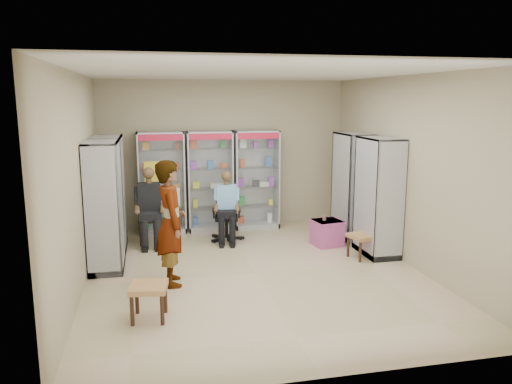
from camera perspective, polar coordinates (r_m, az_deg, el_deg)
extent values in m
plane|color=tan|center=(7.75, -0.05, -9.24)|extent=(6.00, 6.00, 0.00)
cube|color=tan|center=(10.30, -3.59, 4.30)|extent=(5.00, 0.02, 3.00)
cube|color=tan|center=(4.55, 7.99, -3.96)|extent=(5.00, 0.02, 3.00)
cube|color=tan|center=(7.28, -19.68, 1.03)|extent=(0.02, 6.00, 3.00)
cube|color=tan|center=(8.27, 17.15, 2.27)|extent=(0.02, 6.00, 3.00)
cube|color=silver|center=(7.30, -0.06, 13.50)|extent=(5.00, 6.00, 0.02)
cube|color=#A6A9AE|center=(9.99, -10.71, 1.04)|extent=(0.90, 0.50, 2.00)
cube|color=#BBBDC3|center=(10.06, -5.30, 1.25)|extent=(0.90, 0.50, 2.00)
cube|color=silver|center=(10.21, 0.00, 1.44)|extent=(0.90, 0.50, 2.00)
cube|color=#9D9FA3|center=(9.64, 10.96, 0.69)|extent=(0.90, 0.50, 2.00)
cube|color=silver|center=(8.66, 13.80, -0.55)|extent=(0.90, 0.50, 2.00)
cube|color=#A4A7AC|center=(9.10, -16.40, -0.15)|extent=(0.90, 0.50, 2.00)
cube|color=#ABAEB2|center=(8.02, -16.93, -1.59)|extent=(0.90, 0.50, 2.00)
cube|color=black|center=(9.38, -12.00, -2.94)|extent=(0.42, 0.42, 0.94)
cube|color=black|center=(9.37, -3.40, -2.63)|extent=(0.61, 0.61, 0.97)
cube|color=#BD4B7F|center=(9.18, 8.12, -4.64)|extent=(0.55, 0.53, 0.46)
cylinder|color=#512506|center=(9.11, 7.82, -2.93)|extent=(0.07, 0.07, 0.09)
cube|color=#A17B44|center=(8.57, 12.03, -6.07)|extent=(0.49, 0.49, 0.41)
cube|color=olive|center=(6.30, -12.12, -12.17)|extent=(0.49, 0.49, 0.44)
imported|color=gray|center=(7.17, -9.69, -3.53)|extent=(0.48, 0.69, 1.80)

